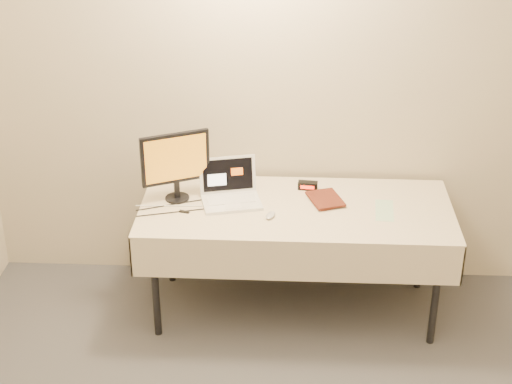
{
  "coord_description": "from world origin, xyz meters",
  "views": [
    {
      "loc": [
        -0.03,
        -2.07,
        2.94
      ],
      "look_at": [
        -0.24,
        1.99,
        0.86
      ],
      "focal_mm": 55.0,
      "sensor_mm": 36.0,
      "label": 1
    }
  ],
  "objects_px": {
    "table": "(296,216)",
    "laptop": "(230,191)",
    "book": "(312,185)",
    "monitor": "(175,161)"
  },
  "relations": [
    {
      "from": "laptop",
      "to": "monitor",
      "type": "height_order",
      "value": "monitor"
    },
    {
      "from": "table",
      "to": "laptop",
      "type": "distance_m",
      "value": 0.43
    },
    {
      "from": "table",
      "to": "monitor",
      "type": "xyz_separation_m",
      "value": [
        -0.72,
        0.07,
        0.31
      ]
    },
    {
      "from": "book",
      "to": "laptop",
      "type": "bearing_deg",
      "value": 158.03
    },
    {
      "from": "table",
      "to": "book",
      "type": "xyz_separation_m",
      "value": [
        0.09,
        0.05,
        0.18
      ]
    },
    {
      "from": "laptop",
      "to": "book",
      "type": "relative_size",
      "value": 1.69
    },
    {
      "from": "monitor",
      "to": "laptop",
      "type": "bearing_deg",
      "value": -23.14
    },
    {
      "from": "monitor",
      "to": "book",
      "type": "xyz_separation_m",
      "value": [
        0.81,
        -0.01,
        -0.13
      ]
    },
    {
      "from": "table",
      "to": "monitor",
      "type": "distance_m",
      "value": 0.79
    },
    {
      "from": "table",
      "to": "laptop",
      "type": "bearing_deg",
      "value": 169.1
    }
  ]
}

